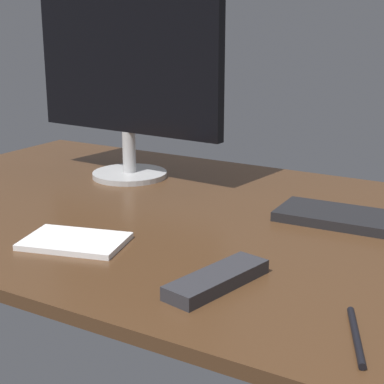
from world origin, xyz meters
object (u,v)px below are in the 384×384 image
object	(u,v)px
notepad	(75,241)
pen	(356,336)
monitor	(127,66)
tv_remote	(217,279)

from	to	relation	value
notepad	pen	size ratio (longest dim) A/B	1.23
monitor	notepad	size ratio (longest dim) A/B	2.99
tv_remote	pen	world-z (taller)	tv_remote
monitor	notepad	bearing A→B (deg)	-62.52
tv_remote	pen	distance (cm)	21.36
monitor	pen	xyz separation A→B (cm)	(66.84, -47.22, -24.87)
notepad	pen	xyz separation A→B (cm)	(48.70, -7.24, -0.03)
notepad	pen	world-z (taller)	same
monitor	tv_remote	distance (cm)	67.20
tv_remote	monitor	bearing A→B (deg)	58.94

